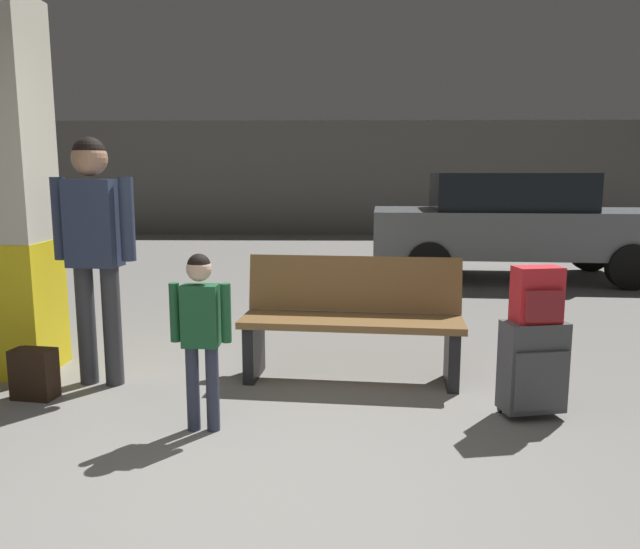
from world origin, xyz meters
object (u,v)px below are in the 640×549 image
(suitcase, at_px, (533,367))
(adult, at_px, (94,235))
(structural_pillar, at_px, (6,192))
(backpack_bright, at_px, (537,295))
(bench, at_px, (352,319))
(child, at_px, (201,323))
(backpack_dark_floor, at_px, (35,374))
(parked_car_near, at_px, (514,223))

(suitcase, distance_m, adult, 3.05)
(structural_pillar, xyz_separation_m, backpack_bright, (3.65, -0.85, -0.59))
(structural_pillar, xyz_separation_m, adult, (0.75, -0.29, -0.28))
(bench, distance_m, suitcase, 1.32)
(structural_pillar, height_order, child, structural_pillar)
(backpack_dark_floor, bearing_deg, bench, 12.28)
(child, bearing_deg, bench, 47.01)
(child, bearing_deg, backpack_bright, 6.80)
(bench, relative_size, child, 1.57)
(structural_pillar, distance_m, suitcase, 3.89)
(backpack_bright, height_order, adult, adult)
(bench, height_order, backpack_bright, backpack_bright)
(child, relative_size, parked_car_near, 0.25)
(child, height_order, backpack_dark_floor, child)
(backpack_dark_floor, bearing_deg, structural_pillar, 124.98)
(structural_pillar, distance_m, child, 2.10)
(backpack_dark_floor, height_order, parked_car_near, parked_car_near)
(backpack_bright, relative_size, parked_car_near, 0.08)
(backpack_bright, bearing_deg, backpack_dark_floor, 175.31)
(structural_pillar, relative_size, parked_car_near, 0.65)
(structural_pillar, xyz_separation_m, child, (1.65, -1.09, -0.71))
(bench, xyz_separation_m, parked_car_near, (2.48, 4.53, 0.36))
(suitcase, xyz_separation_m, adult, (-2.90, 0.56, 0.76))
(structural_pillar, relative_size, suitcase, 4.54)
(adult, bearing_deg, child, -41.70)
(structural_pillar, height_order, backpack_dark_floor, structural_pillar)
(bench, xyz_separation_m, child, (-0.90, -0.97, 0.20))
(adult, bearing_deg, bench, 5.32)
(parked_car_near, bearing_deg, backpack_bright, -104.80)
(adult, height_order, parked_car_near, adult)
(backpack_bright, bearing_deg, parked_car_near, 75.20)
(suitcase, distance_m, child, 2.04)
(suitcase, height_order, adult, adult)
(backpack_bright, xyz_separation_m, adult, (-2.90, 0.56, 0.31))
(suitcase, bearing_deg, parked_car_near, 75.20)
(backpack_bright, xyz_separation_m, backpack_dark_floor, (-3.24, 0.27, -0.60))
(backpack_bright, distance_m, backpack_dark_floor, 3.30)
(child, distance_m, backpack_dark_floor, 1.42)
(bench, height_order, adult, adult)
(structural_pillar, relative_size, adult, 1.57)
(structural_pillar, distance_m, bench, 2.72)
(bench, distance_m, child, 1.34)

